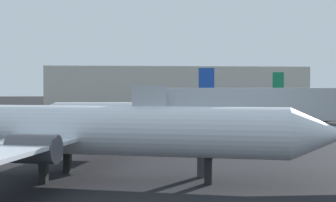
% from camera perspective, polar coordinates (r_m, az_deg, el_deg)
% --- Properties ---
extents(airplane_at_gate, '(36.99, 27.77, 11.02)m').
position_cam_1_polar(airplane_at_gate, '(35.43, -11.43, -3.37)').
color(airplane_at_gate, silver).
rests_on(airplane_at_gate, ground_plane).
extents(airplane_far_left, '(29.80, 23.74, 9.51)m').
position_cam_1_polar(airplane_far_left, '(75.53, -3.71, -1.07)').
color(airplane_far_left, white).
rests_on(airplane_far_left, ground_plane).
extents(airplane_far_right, '(25.02, 23.55, 9.33)m').
position_cam_1_polar(airplane_far_right, '(100.66, 16.90, -0.40)').
color(airplane_far_right, '#B2BCCC').
rests_on(airplane_far_right, ground_plane).
extents(jet_bridge, '(21.69, 2.99, 6.74)m').
position_cam_1_polar(jet_bridge, '(36.32, 11.44, -0.58)').
color(jet_bridge, '#B2B7BC').
rests_on(jet_bridge, ground_plane).
extents(terminal_building, '(71.41, 20.71, 11.92)m').
position_cam_1_polar(terminal_building, '(138.07, 0.95, 1.50)').
color(terminal_building, beige).
rests_on(terminal_building, ground_plane).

